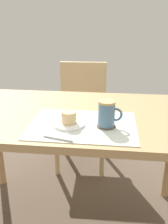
# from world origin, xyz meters

# --- Properties ---
(ground_plane) EXTENTS (4.40, 4.40, 0.02)m
(ground_plane) POSITION_xyz_m (0.00, 0.00, -0.01)
(ground_plane) COLOR brown
(dining_table) EXTENTS (1.31, 0.74, 0.73)m
(dining_table) POSITION_xyz_m (0.00, 0.00, 0.65)
(dining_table) COLOR tan
(dining_table) RESTS_ON ground_plane
(wooden_chair) EXTENTS (0.43, 0.43, 0.84)m
(wooden_chair) POSITION_xyz_m (-0.04, 0.73, 0.47)
(wooden_chair) COLOR #D1B27F
(wooden_chair) RESTS_ON ground_plane
(placemat) EXTENTS (0.48, 0.36, 0.00)m
(placemat) POSITION_xyz_m (0.07, -0.16, 0.73)
(placemat) COLOR silver
(placemat) RESTS_ON dining_table
(pastry_plate) EXTENTS (0.14, 0.14, 0.01)m
(pastry_plate) POSITION_xyz_m (0.01, -0.17, 0.74)
(pastry_plate) COLOR white
(pastry_plate) RESTS_ON placemat
(pastry) EXTENTS (0.07, 0.07, 0.05)m
(pastry) POSITION_xyz_m (0.01, -0.17, 0.77)
(pastry) COLOR #E5BC7F
(pastry) RESTS_ON pastry_plate
(coffee_coaster) EXTENTS (0.08, 0.08, 0.00)m
(coffee_coaster) POSITION_xyz_m (0.18, -0.17, 0.73)
(coffee_coaster) COLOR brown
(coffee_coaster) RESTS_ON placemat
(coffee_mug) EXTENTS (0.11, 0.08, 0.12)m
(coffee_mug) POSITION_xyz_m (0.18, -0.17, 0.79)
(coffee_mug) COLOR slate
(coffee_mug) RESTS_ON coffee_coaster
(teaspoon) EXTENTS (0.13, 0.04, 0.01)m
(teaspoon) POSITION_xyz_m (-0.01, -0.31, 0.73)
(teaspoon) COLOR silver
(teaspoon) RESTS_ON placemat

